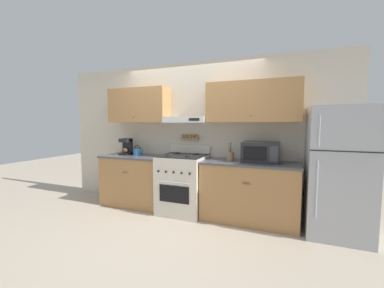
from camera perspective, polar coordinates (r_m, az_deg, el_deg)
The scene contains 10 objects.
ground_plane at distance 3.90m, azimuth -3.98°, elevation -17.46°, with size 16.00×16.00×0.00m, color #B2A38E.
wall_back at distance 4.15m, azimuth 0.17°, elevation 4.55°, with size 5.20×0.46×2.55m.
counter_left at distance 4.50m, azimuth -13.45°, elevation -8.44°, with size 1.18×0.65×0.91m.
counter_right at distance 3.76m, azimuth 13.70°, elevation -11.10°, with size 1.43×0.65×0.91m.
stove_range at distance 4.00m, azimuth -2.22°, elevation -9.51°, with size 0.74×0.72×1.11m.
refrigerator at distance 3.66m, azimuth 31.87°, elevation -5.73°, with size 0.75×0.73×1.71m.
tea_kettle at distance 4.41m, azimuth -13.05°, elevation -1.78°, with size 0.21×0.16×0.19m.
coffee_maker at distance 4.58m, azimuth -15.58°, elevation -0.58°, with size 0.18×0.20×0.30m.
microwave at distance 3.67m, azimuth 16.30°, elevation -1.88°, with size 0.54×0.39×0.31m.
utensil_crock at distance 3.73m, azimuth 9.26°, elevation -2.88°, with size 0.12×0.12×0.29m.
Camera 1 is at (1.54, -3.26, 1.49)m, focal length 22.00 mm.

